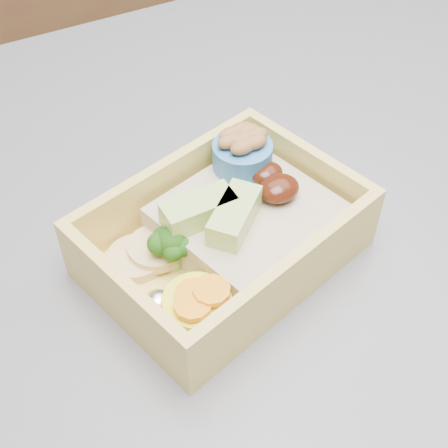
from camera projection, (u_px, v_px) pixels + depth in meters
name	position (u px, v px, depth m)	size (l,w,h in m)	color
bento_box	(228.00, 230.00, 0.46)	(0.22, 0.18, 0.07)	#E0C35C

